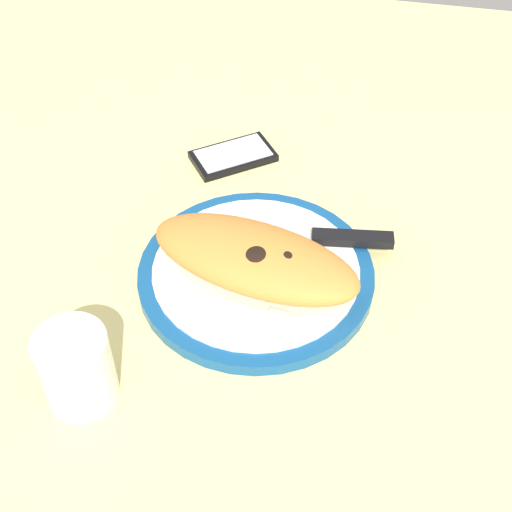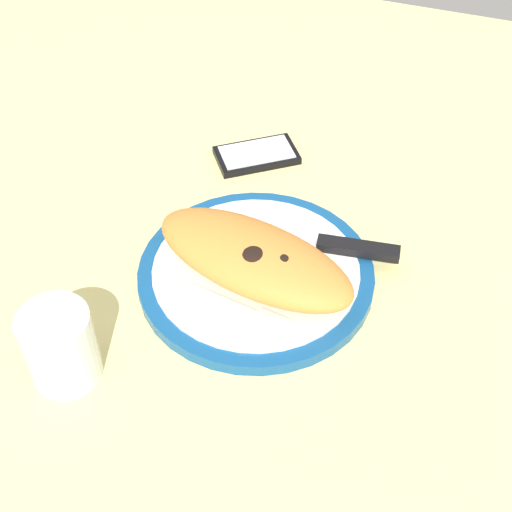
{
  "view_description": "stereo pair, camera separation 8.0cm",
  "coord_description": "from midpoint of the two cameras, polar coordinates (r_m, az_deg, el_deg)",
  "views": [
    {
      "loc": [
        11.42,
        -55.1,
        61.54
      ],
      "look_at": [
        0.0,
        0.0,
        3.87
      ],
      "focal_mm": 49.57,
      "sensor_mm": 36.0,
      "label": 1
    },
    {
      "loc": [
        19.16,
        -52.91,
        61.54
      ],
      "look_at": [
        0.0,
        0.0,
        3.87
      ],
      "focal_mm": 49.57,
      "sensor_mm": 36.0,
      "label": 2
    }
  ],
  "objects": [
    {
      "name": "ground_plane",
      "position": [
        0.84,
        -2.73,
        -2.69
      ],
      "size": [
        150.0,
        150.0,
        3.0
      ],
      "primitive_type": "cube",
      "color": "#E5D684"
    },
    {
      "name": "plate",
      "position": [
        0.83,
        -2.79,
        -1.58
      ],
      "size": [
        27.64,
        27.64,
        1.87
      ],
      "color": "navy",
      "rests_on": "ground_plane"
    },
    {
      "name": "calzone",
      "position": [
        0.8,
        -2.83,
        -0.32
      ],
      "size": [
        26.58,
        15.74,
        5.07
      ],
      "color": "orange",
      "rests_on": "plate"
    },
    {
      "name": "fork",
      "position": [
        0.78,
        -4.04,
        -4.33
      ],
      "size": [
        17.02,
        4.1,
        0.4
      ],
      "color": "silver",
      "rests_on": "plate"
    },
    {
      "name": "knife",
      "position": [
        0.85,
        3.13,
        1.33
      ],
      "size": [
        22.72,
        4.84,
        1.2
      ],
      "color": "silver",
      "rests_on": "plate"
    },
    {
      "name": "smartphone",
      "position": [
        1.0,
        -4.18,
        7.95
      ],
      "size": [
        12.77,
        11.79,
        1.16
      ],
      "color": "black",
      "rests_on": "ground_plane"
    },
    {
      "name": "water_glass",
      "position": [
        0.74,
        -17.31,
        -9.11
      ],
      "size": [
        7.3,
        7.3,
        8.75
      ],
      "color": "silver",
      "rests_on": "ground_plane"
    }
  ]
}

